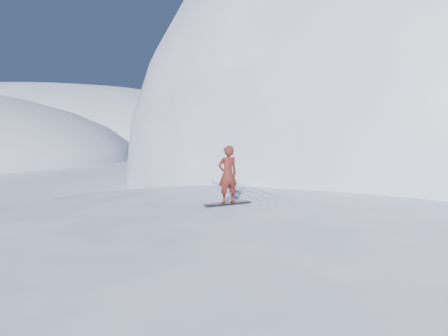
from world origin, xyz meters
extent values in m
plane|color=white|center=(0.00, 0.00, 0.00)|extent=(400.00, 400.00, 0.00)
ellipsoid|color=white|center=(1.00, 3.00, 0.00)|extent=(36.00, 28.00, 4.80)
ellipsoid|color=white|center=(22.00, 26.00, 0.00)|extent=(60.00, 56.00, 56.00)
ellipsoid|color=white|center=(10.00, 20.00, 0.00)|extent=(28.00, 24.00, 18.00)
ellipsoid|color=white|center=(-40.00, 110.00, 0.00)|extent=(140.00, 90.00, 36.00)
ellipsoid|color=white|center=(-2.00, 6.00, 0.00)|extent=(7.00, 6.30, 1.00)
ellipsoid|color=white|center=(7.00, 4.00, 0.00)|extent=(4.00, 3.60, 0.60)
cube|color=black|center=(-1.86, 2.59, 2.41)|extent=(1.67, 0.83, 0.03)
imported|color=maroon|center=(-1.86, 2.59, 3.38)|extent=(0.80, 0.66, 1.90)
cube|color=silver|center=(-1.52, 5.70, 2.42)|extent=(0.68, 5.97, 0.04)
cube|color=silver|center=(-1.20, 5.70, 2.42)|extent=(1.32, 5.88, 0.04)
cube|color=silver|center=(-0.65, 5.70, 2.42)|extent=(1.18, 5.91, 0.04)
cube|color=silver|center=(-0.22, 5.70, 2.42)|extent=(1.51, 5.84, 0.04)
camera|label=1|loc=(-3.59, -10.38, 4.80)|focal=32.00mm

